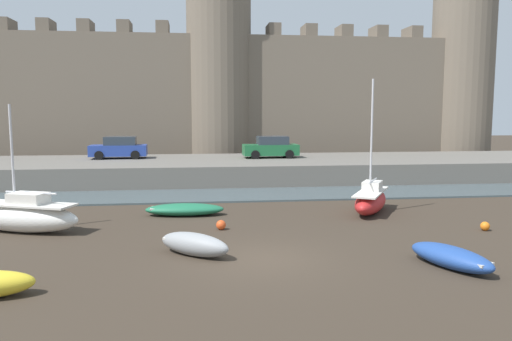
{
  "coord_description": "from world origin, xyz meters",
  "views": [
    {
      "loc": [
        -2.17,
        -16.09,
        4.93
      ],
      "look_at": [
        0.26,
        4.18,
        2.5
      ],
      "focal_mm": 35.0,
      "sensor_mm": 36.0,
      "label": 1
    }
  ],
  "objects_px": {
    "mooring_buoy_off_centre": "(485,226)",
    "car_quay_east": "(119,148)",
    "sailboat_foreground_left": "(22,215)",
    "rowboat_midflat_centre": "(194,244)",
    "sailboat_foreground_centre": "(371,200)",
    "mooring_buoy_near_shore": "(221,225)",
    "rowboat_midflat_right": "(451,257)",
    "rowboat_foreground_right": "(185,209)",
    "car_quay_centre_east": "(271,147)"
  },
  "relations": [
    {
      "from": "rowboat_midflat_centre",
      "to": "mooring_buoy_off_centre",
      "type": "xyz_separation_m",
      "value": [
        11.98,
        2.18,
        -0.22
      ]
    },
    {
      "from": "rowboat_foreground_right",
      "to": "sailboat_foreground_left",
      "type": "xyz_separation_m",
      "value": [
        -6.57,
        -2.48,
        0.38
      ]
    },
    {
      "from": "rowboat_foreground_right",
      "to": "car_quay_east",
      "type": "distance_m",
      "value": 15.13
    },
    {
      "from": "rowboat_midflat_centre",
      "to": "car_quay_east",
      "type": "height_order",
      "value": "car_quay_east"
    },
    {
      "from": "rowboat_midflat_right",
      "to": "rowboat_foreground_right",
      "type": "relative_size",
      "value": 0.85
    },
    {
      "from": "rowboat_midflat_centre",
      "to": "car_quay_centre_east",
      "type": "relative_size",
      "value": 0.66
    },
    {
      "from": "rowboat_midflat_right",
      "to": "car_quay_east",
      "type": "height_order",
      "value": "car_quay_east"
    },
    {
      "from": "rowboat_midflat_centre",
      "to": "sailboat_foreground_centre",
      "type": "relative_size",
      "value": 0.42
    },
    {
      "from": "rowboat_midflat_right",
      "to": "sailboat_foreground_left",
      "type": "relative_size",
      "value": 0.59
    },
    {
      "from": "sailboat_foreground_left",
      "to": "car_quay_centre_east",
      "type": "bearing_deg",
      "value": 51.2
    },
    {
      "from": "rowboat_midflat_right",
      "to": "rowboat_foreground_right",
      "type": "height_order",
      "value": "rowboat_midflat_right"
    },
    {
      "from": "mooring_buoy_near_shore",
      "to": "car_quay_east",
      "type": "distance_m",
      "value": 18.57
    },
    {
      "from": "mooring_buoy_off_centre",
      "to": "sailboat_foreground_left",
      "type": "bearing_deg",
      "value": 173.72
    },
    {
      "from": "rowboat_midflat_right",
      "to": "rowboat_foreground_right",
      "type": "xyz_separation_m",
      "value": [
        -8.55,
        9.07,
        -0.06
      ]
    },
    {
      "from": "rowboat_midflat_right",
      "to": "car_quay_east",
      "type": "xyz_separation_m",
      "value": [
        -13.63,
        23.19,
        1.87
      ]
    },
    {
      "from": "sailboat_foreground_centre",
      "to": "mooring_buoy_near_shore",
      "type": "bearing_deg",
      "value": -160.1
    },
    {
      "from": "mooring_buoy_near_shore",
      "to": "car_quay_centre_east",
      "type": "bearing_deg",
      "value": 74.43
    },
    {
      "from": "rowboat_midflat_centre",
      "to": "sailboat_foreground_left",
      "type": "distance_m",
      "value": 8.25
    },
    {
      "from": "rowboat_midflat_centre",
      "to": "rowboat_midflat_right",
      "type": "relative_size",
      "value": 0.85
    },
    {
      "from": "rowboat_midflat_centre",
      "to": "car_quay_centre_east",
      "type": "height_order",
      "value": "car_quay_centre_east"
    },
    {
      "from": "car_quay_centre_east",
      "to": "mooring_buoy_off_centre",
      "type": "bearing_deg",
      "value": -70.65
    },
    {
      "from": "sailboat_foreground_centre",
      "to": "mooring_buoy_near_shore",
      "type": "relative_size",
      "value": 15.77
    },
    {
      "from": "sailboat_foreground_left",
      "to": "mooring_buoy_near_shore",
      "type": "distance_m",
      "value": 8.18
    },
    {
      "from": "sailboat_foreground_centre",
      "to": "sailboat_foreground_left",
      "type": "relative_size",
      "value": 1.19
    },
    {
      "from": "mooring_buoy_off_centre",
      "to": "mooring_buoy_near_shore",
      "type": "distance_m",
      "value": 10.98
    },
    {
      "from": "sailboat_foreground_centre",
      "to": "mooring_buoy_off_centre",
      "type": "xyz_separation_m",
      "value": [
        3.43,
        -4.16,
        -0.45
      ]
    },
    {
      "from": "rowboat_midflat_centre",
      "to": "rowboat_midflat_right",
      "type": "xyz_separation_m",
      "value": [
        8.07,
        -2.32,
        -0.05
      ]
    },
    {
      "from": "mooring_buoy_near_shore",
      "to": "car_quay_east",
      "type": "height_order",
      "value": "car_quay_east"
    },
    {
      "from": "rowboat_foreground_right",
      "to": "car_quay_east",
      "type": "bearing_deg",
      "value": 109.8
    },
    {
      "from": "mooring_buoy_near_shore",
      "to": "car_quay_centre_east",
      "type": "relative_size",
      "value": 0.1
    },
    {
      "from": "car_quay_centre_east",
      "to": "car_quay_east",
      "type": "distance_m",
      "value": 11.27
    },
    {
      "from": "rowboat_midflat_centre",
      "to": "car_quay_east",
      "type": "relative_size",
      "value": 0.66
    },
    {
      "from": "mooring_buoy_off_centre",
      "to": "car_quay_east",
      "type": "relative_size",
      "value": 0.09
    },
    {
      "from": "rowboat_midflat_centre",
      "to": "rowboat_midflat_right",
      "type": "bearing_deg",
      "value": -16.02
    },
    {
      "from": "rowboat_foreground_right",
      "to": "mooring_buoy_off_centre",
      "type": "height_order",
      "value": "rowboat_foreground_right"
    },
    {
      "from": "sailboat_foreground_centre",
      "to": "car_quay_centre_east",
      "type": "relative_size",
      "value": 1.55
    },
    {
      "from": "car_quay_east",
      "to": "car_quay_centre_east",
      "type": "bearing_deg",
      "value": -3.87
    },
    {
      "from": "rowboat_midflat_centre",
      "to": "sailboat_foreground_centre",
      "type": "height_order",
      "value": "sailboat_foreground_centre"
    },
    {
      "from": "mooring_buoy_off_centre",
      "to": "car_quay_east",
      "type": "xyz_separation_m",
      "value": [
        -17.54,
        18.69,
        2.05
      ]
    },
    {
      "from": "mooring_buoy_near_shore",
      "to": "rowboat_midflat_right",
      "type": "bearing_deg",
      "value": -40.57
    },
    {
      "from": "car_quay_east",
      "to": "rowboat_midflat_centre",
      "type": "bearing_deg",
      "value": -75.08
    },
    {
      "from": "sailboat_foreground_left",
      "to": "mooring_buoy_off_centre",
      "type": "relative_size",
      "value": 14.39
    },
    {
      "from": "mooring_buoy_off_centre",
      "to": "mooring_buoy_near_shore",
      "type": "bearing_deg",
      "value": 172.32
    },
    {
      "from": "rowboat_midflat_right",
      "to": "sailboat_foreground_left",
      "type": "xyz_separation_m",
      "value": [
        -15.11,
        6.59,
        0.32
      ]
    },
    {
      "from": "sailboat_foreground_left",
      "to": "mooring_buoy_near_shore",
      "type": "bearing_deg",
      "value": -4.4
    },
    {
      "from": "rowboat_midflat_right",
      "to": "mooring_buoy_near_shore",
      "type": "bearing_deg",
      "value": 139.43
    },
    {
      "from": "sailboat_foreground_centre",
      "to": "rowboat_foreground_right",
      "type": "height_order",
      "value": "sailboat_foreground_centre"
    },
    {
      "from": "sailboat_foreground_left",
      "to": "mooring_buoy_near_shore",
      "type": "xyz_separation_m",
      "value": [
        8.14,
        -0.63,
        -0.48
      ]
    },
    {
      "from": "rowboat_foreground_right",
      "to": "mooring_buoy_off_centre",
      "type": "distance_m",
      "value": 13.27
    },
    {
      "from": "sailboat_foreground_centre",
      "to": "car_quay_east",
      "type": "bearing_deg",
      "value": 134.16
    }
  ]
}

